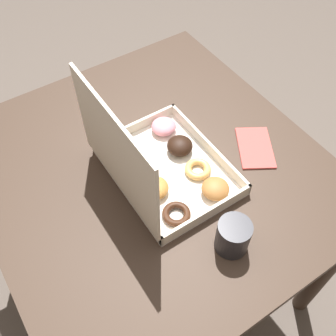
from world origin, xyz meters
name	(u,v)px	position (x,y,z in m)	size (l,w,h in m)	color
ground_plane	(157,270)	(0.00, 0.00, 0.00)	(8.00, 8.00, 0.00)	#564C44
dining_table	(153,188)	(0.00, 0.00, 0.61)	(0.95, 0.89, 0.71)	#38281E
donut_box	(157,164)	(-0.04, 0.01, 0.77)	(0.36, 0.28, 0.31)	silver
coffee_mug	(233,236)	(-0.30, -0.03, 0.76)	(0.08, 0.08, 0.09)	#232328
paper_napkin	(255,148)	(-0.11, -0.28, 0.71)	(0.18, 0.16, 0.01)	#CC4C47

